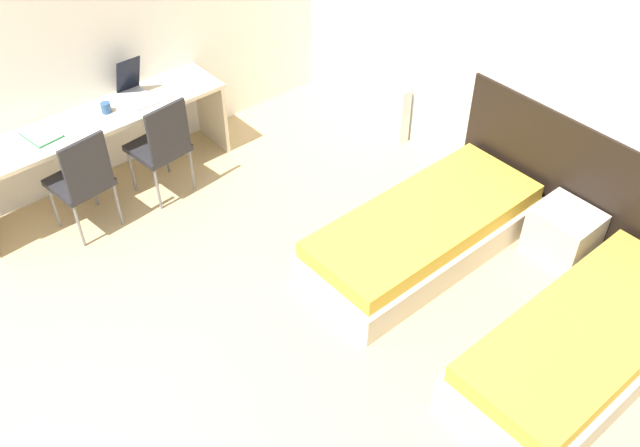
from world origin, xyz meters
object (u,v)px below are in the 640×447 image
(bed_near_window, at_px, (423,233))
(chair_near_laptop, at_px, (162,144))
(chair_near_notebook, at_px, (82,178))
(laptop, at_px, (135,90))
(nightstand, at_px, (563,233))
(bed_near_door, at_px, (584,344))

(bed_near_window, xyz_separation_m, chair_near_laptop, (-1.95, -1.14, 0.33))
(chair_near_notebook, bearing_deg, laptop, 114.05)
(bed_near_window, relative_size, nightstand, 4.26)
(nightstand, bearing_deg, chair_near_laptop, -144.08)
(bed_near_window, bearing_deg, chair_near_laptop, -149.63)
(bed_near_door, bearing_deg, laptop, -164.46)
(laptop, bearing_deg, chair_near_laptop, -6.96)
(bed_near_window, xyz_separation_m, nightstand, (0.74, 0.80, 0.02))
(chair_near_laptop, bearing_deg, laptop, 166.29)
(chair_near_laptop, bearing_deg, nightstand, 30.00)
(bed_near_window, xyz_separation_m, bed_near_door, (1.47, 0.00, 0.00))
(bed_near_door, height_order, laptop, laptop)
(chair_near_notebook, bearing_deg, nightstand, 38.20)
(chair_near_laptop, bearing_deg, chair_near_notebook, -95.93)
(bed_near_door, relative_size, nightstand, 4.26)
(bed_near_door, xyz_separation_m, chair_near_notebook, (-3.43, -1.86, 0.33))
(bed_near_window, bearing_deg, nightstand, 47.51)
(bed_near_window, relative_size, chair_near_notebook, 2.15)
(bed_near_door, relative_size, chair_near_laptop, 2.15)
(bed_near_door, relative_size, laptop, 5.56)
(bed_near_window, bearing_deg, chair_near_notebook, -136.33)
(bed_near_door, bearing_deg, chair_near_laptop, -161.52)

